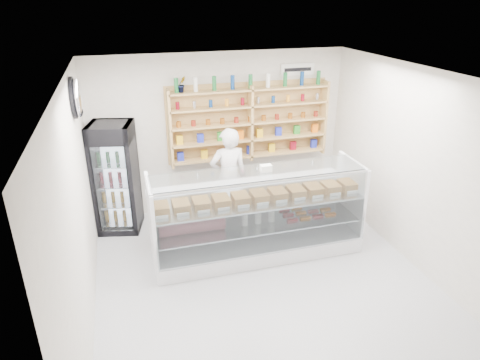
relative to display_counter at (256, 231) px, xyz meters
name	(u,v)px	position (x,y,z in m)	size (l,w,h in m)	color
room	(267,190)	(-0.12, -0.76, 1.03)	(5.00, 5.00, 5.00)	#B1B1B6
display_counter	(256,231)	(0.00, 0.00, 0.00)	(3.12, 0.93, 1.36)	white
shop_worker	(229,177)	(-0.17, 1.00, 0.49)	(0.62, 0.41, 1.71)	silver
drinks_cooler	(116,178)	(-1.97, 1.34, 0.55)	(0.79, 0.77, 1.83)	black
wall_shelving	(250,123)	(0.38, 1.58, 1.22)	(2.84, 0.28, 1.33)	tan
potted_plant	(182,84)	(-0.79, 1.58, 1.96)	(0.14, 0.11, 0.26)	#1E6626
security_mirror	(78,98)	(-2.29, 0.44, 2.08)	(0.15, 0.50, 0.50)	silver
wall_sign	(297,69)	(1.28, 1.71, 2.08)	(0.62, 0.03, 0.20)	white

